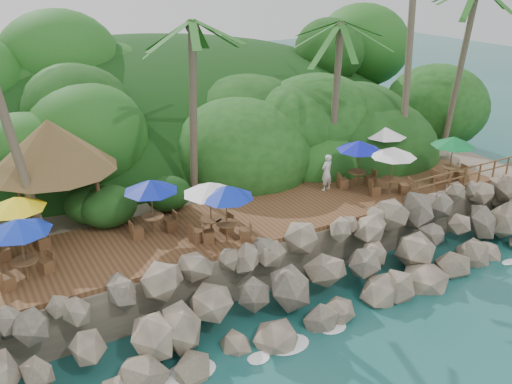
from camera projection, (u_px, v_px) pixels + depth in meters
ground at (335, 327)px, 20.97m from camera, size 140.00×140.00×0.00m
land_base at (174, 172)px, 33.31m from camera, size 32.00×25.20×2.10m
jungle_hill at (135, 154)px, 39.70m from camera, size 44.80×28.00×15.40m
seawall at (306, 277)px, 22.11m from camera, size 29.00×4.00×2.30m
terrace at (256, 216)px, 24.89m from camera, size 26.00×5.00×0.20m
jungle_foliage at (181, 194)px, 32.93m from camera, size 44.00×16.00×12.00m
foam_line at (330, 322)px, 21.19m from camera, size 25.20×0.80×0.06m
palapa at (51, 145)px, 22.92m from camera, size 5.33×5.33×4.60m
dining_clusters at (266, 173)px, 24.02m from camera, size 22.72×5.28×2.43m
railing at (465, 175)px, 27.74m from camera, size 7.20×0.10×1.00m
waiter at (327, 172)px, 27.15m from camera, size 0.74×0.55×1.85m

